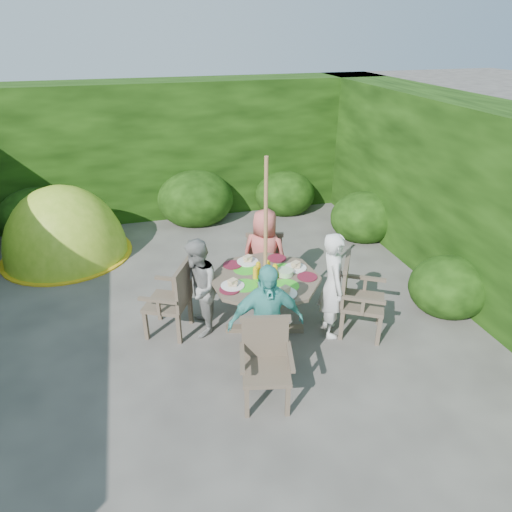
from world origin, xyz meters
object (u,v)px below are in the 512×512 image
object	(u,v)px
patio_table	(265,286)
child_front	(266,324)
dome_tent	(68,256)
garden_chair_back	(264,257)
child_right	(333,285)
garden_chair_front	(266,361)
child_left	(198,288)
child_back	(264,255)
parasol_pole	(265,252)
garden_chair_left	(173,298)
garden_chair_right	(357,296)

from	to	relation	value
patio_table	child_front	size ratio (longest dim) A/B	1.21
child_front	dome_tent	distance (m)	4.35
garden_chair_back	dome_tent	size ratio (longest dim) A/B	0.37
child_right	dome_tent	xyz separation A→B (m)	(-3.31, 3.06, -0.67)
garden_chair_front	child_front	xyz separation A→B (m)	(0.09, 0.29, 0.22)
garden_chair_back	child_left	world-z (taller)	child_left
child_back	dome_tent	xyz separation A→B (m)	(-2.76, 2.07, -0.65)
child_left	child_right	bearing A→B (deg)	79.62
parasol_pole	garden_chair_left	size ratio (longest dim) A/B	2.44
patio_table	child_back	distance (m)	0.80
patio_table	child_right	distance (m)	0.80
child_right	child_left	xyz separation A→B (m)	(-1.54, 0.44, -0.05)
child_back	garden_chair_front	bearing A→B (deg)	107.77
parasol_pole	child_right	bearing A→B (deg)	-15.92
garden_chair_front	dome_tent	world-z (taller)	dome_tent
parasol_pole	garden_chair_back	world-z (taller)	parasol_pole
garden_chair_right	child_right	bearing A→B (deg)	108.37
garden_chair_back	child_front	world-z (taller)	child_front
garden_chair_left	child_right	world-z (taller)	child_right
child_right	parasol_pole	bearing A→B (deg)	84.96
garden_chair_back	child_front	size ratio (longest dim) A/B	0.64
patio_table	child_right	bearing A→B (deg)	-15.99
parasol_pole	garden_chair_back	bearing A→B (deg)	74.05
garden_chair_back	child_front	bearing A→B (deg)	89.51
garden_chair_front	child_front	bearing A→B (deg)	86.27
child_right	child_front	xyz separation A→B (m)	(-0.99, -0.55, 0.01)
garden_chair_right	child_front	xyz separation A→B (m)	(-1.28, -0.49, 0.18)
garden_chair_right	child_right	xyz separation A→B (m)	(-0.29, 0.06, 0.17)
patio_table	child_front	bearing A→B (deg)	-106.24
parasol_pole	dome_tent	world-z (taller)	parasol_pole
child_back	child_left	bearing A→B (deg)	62.89
garden_chair_back	child_left	size ratio (longest dim) A/B	0.71
child_right	child_left	distance (m)	1.60
dome_tent	parasol_pole	bearing A→B (deg)	-40.11
garden_chair_front	child_left	distance (m)	1.37
child_right	child_back	distance (m)	1.13
parasol_pole	garden_chair_left	xyz separation A→B (m)	(-1.06, 0.29, -0.62)
garden_chair_back	garden_chair_front	size ratio (longest dim) A/B	1.02
parasol_pole	child_left	world-z (taller)	parasol_pole
parasol_pole	dome_tent	distance (m)	3.97
garden_chair_right	child_left	xyz separation A→B (m)	(-1.83, 0.50, 0.11)
patio_table	dome_tent	bearing A→B (deg)	131.78
patio_table	child_back	bearing A→B (deg)	74.40
patio_table	child_left	xyz separation A→B (m)	(-0.77, 0.22, -0.03)
parasol_pole	child_left	distance (m)	0.94
garden_chair_left	child_back	xyz separation A→B (m)	(1.28, 0.48, 0.17)
garden_chair_back	child_front	distance (m)	1.92
parasol_pole	child_left	size ratio (longest dim) A/B	1.79
parasol_pole	child_back	xyz separation A→B (m)	(0.22, 0.77, -0.45)
garden_chair_right	child_back	world-z (taller)	child_back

